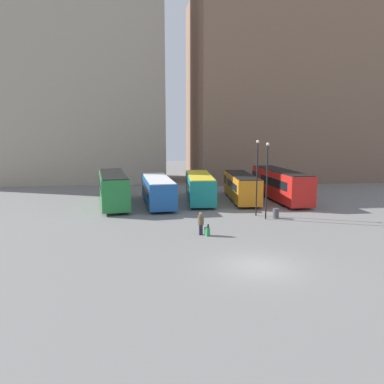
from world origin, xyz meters
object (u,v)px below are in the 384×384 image
(bus_0, at_px, (113,188))
(bus_1, at_px, (158,190))
(bus_3, at_px, (241,186))
(lamp_post_1, at_px, (267,175))
(traveler, at_px, (201,221))
(lamp_post_0, at_px, (257,172))
(bus_2, at_px, (199,187))
(bus_4, at_px, (280,184))
(suitcase, at_px, (207,232))
(trash_bin, at_px, (276,213))

(bus_0, height_order, bus_1, bus_0)
(bus_3, distance_m, lamp_post_1, 9.36)
(traveler, relative_size, lamp_post_0, 0.25)
(bus_2, xyz_separation_m, bus_3, (4.54, -0.35, -0.00))
(lamp_post_1, bearing_deg, lamp_post_0, 105.27)
(bus_4, distance_m, lamp_post_1, 10.22)
(bus_1, bearing_deg, bus_3, -85.99)
(bus_1, distance_m, lamp_post_0, 10.85)
(bus_3, bearing_deg, lamp_post_1, -176.89)
(traveler, bearing_deg, bus_1, -11.88)
(bus_4, bearing_deg, bus_0, 91.81)
(bus_4, bearing_deg, suitcase, 141.30)
(traveler, xyz_separation_m, suitcase, (0.41, -0.32, -0.68))
(bus_3, bearing_deg, lamp_post_0, 179.74)
(bus_4, bearing_deg, bus_3, 86.96)
(suitcase, relative_size, lamp_post_0, 0.13)
(lamp_post_1, bearing_deg, bus_1, 137.89)
(bus_3, xyz_separation_m, lamp_post_1, (-0.36, -9.08, 2.21))
(traveler, xyz_separation_m, lamp_post_1, (6.33, 4.15, 2.78))
(lamp_post_0, height_order, trash_bin, lamp_post_0)
(bus_1, bearing_deg, trash_bin, -131.76)
(bus_0, bearing_deg, traveler, -157.23)
(bus_1, distance_m, bus_2, 4.83)
(traveler, distance_m, lamp_post_1, 8.06)
(bus_4, xyz_separation_m, trash_bin, (-3.71, -8.71, -1.37))
(trash_bin, bearing_deg, lamp_post_0, 136.70)
(bus_1, xyz_separation_m, bus_4, (13.45, 0.94, 0.27))
(bus_0, height_order, trash_bin, bus_0)
(lamp_post_0, bearing_deg, bus_0, 152.18)
(bus_1, height_order, trash_bin, bus_1)
(bus_1, distance_m, lamp_post_1, 12.04)
(bus_2, distance_m, suitcase, 14.07)
(bus_1, relative_size, bus_3, 0.98)
(bus_2, distance_m, traveler, 13.77)
(bus_3, height_order, traveler, bus_3)
(bus_0, relative_size, lamp_post_1, 1.67)
(bus_2, height_order, trash_bin, bus_2)
(bus_1, xyz_separation_m, lamp_post_0, (8.38, -6.49, 2.34))
(bus_2, bearing_deg, bus_0, 102.73)
(bus_3, height_order, lamp_post_1, lamp_post_1)
(bus_1, relative_size, bus_4, 0.84)
(bus_4, bearing_deg, bus_1, 93.77)
(bus_0, xyz_separation_m, traveler, (6.93, -12.38, -0.79))
(bus_4, relative_size, suitcase, 13.77)
(traveler, distance_m, lamp_post_0, 8.65)
(traveler, height_order, lamp_post_1, lamp_post_1)
(bus_2, distance_m, trash_bin, 10.67)
(bus_0, height_order, suitcase, bus_0)
(bus_3, bearing_deg, suitcase, 160.51)
(bus_0, bearing_deg, bus_1, -100.33)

